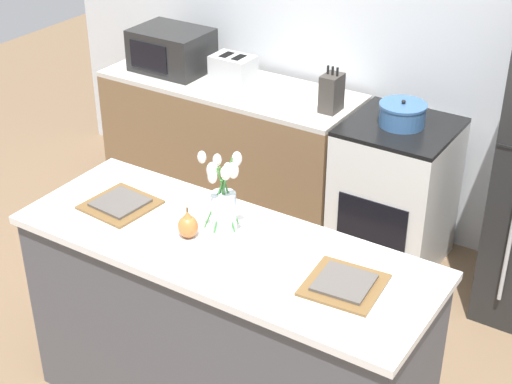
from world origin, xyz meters
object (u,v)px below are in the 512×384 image
object	(u,v)px
flower_vase	(223,204)
cooking_pot	(402,114)
plate_setting_left	(121,204)
stove_range	(394,194)
toaster	(233,69)
pear_figurine	(188,225)
plate_setting_right	(345,283)
microwave	(172,50)
knife_block	(332,93)

from	to	relation	value
flower_vase	cooking_pot	world-z (taller)	flower_vase
flower_vase	plate_setting_left	size ratio (longest dim) A/B	1.36
stove_range	toaster	bearing A→B (deg)	178.41
stove_range	cooking_pot	world-z (taller)	cooking_pot
plate_setting_left	cooking_pot	world-z (taller)	cooking_pot
pear_figurine	cooking_pot	distance (m)	1.66
stove_range	plate_setting_right	bearing A→B (deg)	-74.16
plate_setting_left	microwave	world-z (taller)	microwave
stove_range	plate_setting_right	size ratio (longest dim) A/B	2.92
flower_vase	microwave	world-z (taller)	flower_vase
flower_vase	plate_setting_right	size ratio (longest dim) A/B	1.36
pear_figurine	toaster	distance (m)	1.90
stove_range	toaster	size ratio (longest dim) A/B	3.17
toaster	knife_block	xyz separation A→B (m)	(0.73, -0.07, 0.03)
stove_range	microwave	distance (m)	1.71
knife_block	stove_range	bearing A→B (deg)	4.94
pear_figurine	plate_setting_right	bearing A→B (deg)	3.45
microwave	flower_vase	bearing A→B (deg)	-46.48
plate_setting_left	knife_block	distance (m)	1.57
toaster	plate_setting_right	bearing A→B (deg)	-45.38
stove_range	flower_vase	size ratio (longest dim) A/B	2.15
pear_figurine	cooking_pot	xyz separation A→B (m)	(0.25, 1.64, -0.06)
toaster	stove_range	bearing A→B (deg)	-1.59
microwave	plate_setting_right	bearing A→B (deg)	-37.75
flower_vase	pear_figurine	size ratio (longest dim) A/B	2.94
toaster	cooking_pot	world-z (taller)	toaster
stove_range	knife_block	world-z (taller)	knife_block
flower_vase	microwave	bearing A→B (deg)	133.52
pear_figurine	plate_setting_left	distance (m)	0.41
plate_setting_right	knife_block	world-z (taller)	knife_block
pear_figurine	knife_block	size ratio (longest dim) A/B	0.52
knife_block	toaster	bearing A→B (deg)	174.62
plate_setting_left	cooking_pot	size ratio (longest dim) A/B	1.15
pear_figurine	cooking_pot	size ratio (longest dim) A/B	0.53
cooking_pot	plate_setting_left	bearing A→B (deg)	-112.21
toaster	pear_figurine	bearing A→B (deg)	-61.56
stove_range	plate_setting_right	distance (m)	1.74
pear_figurine	cooking_pot	world-z (taller)	pear_figurine
stove_range	plate_setting_left	xyz separation A→B (m)	(-0.65, -1.59, 0.52)
stove_range	plate_setting_right	xyz separation A→B (m)	(0.45, -1.59, 0.52)
pear_figurine	plate_setting_right	distance (m)	0.70
pear_figurine	plate_setting_right	world-z (taller)	pear_figurine
knife_block	cooking_pot	bearing A→B (deg)	5.27
stove_range	plate_setting_left	world-z (taller)	plate_setting_left
stove_range	knife_block	size ratio (longest dim) A/B	3.29
flower_vase	cooking_pot	bearing A→B (deg)	85.78
cooking_pot	stove_range	bearing A→B (deg)	-80.98
stove_range	toaster	xyz separation A→B (m)	(-1.15, 0.03, 0.53)
microwave	stove_range	bearing A→B (deg)	0.02
stove_range	knife_block	xyz separation A→B (m)	(-0.42, -0.04, 0.56)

